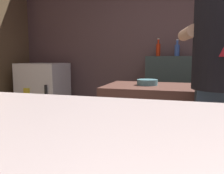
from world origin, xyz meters
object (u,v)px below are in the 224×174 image
(mini_fridge, at_px, (44,98))
(bottle_soy, at_px, (158,49))
(mixing_bowl, at_px, (147,82))
(bottle_olive_oil, at_px, (177,50))
(bartender, at_px, (221,80))

(mini_fridge, height_order, bottle_soy, bottle_soy)
(mixing_bowl, distance_m, bottle_olive_oil, 1.34)
(bottle_soy, bearing_deg, mixing_bowl, -88.60)
(mini_fridge, relative_size, bartender, 0.61)
(mixing_bowl, relative_size, bottle_olive_oil, 0.79)
(bartender, xyz_separation_m, bottle_olive_oil, (-0.29, 1.75, 0.24))
(bottle_olive_oil, bearing_deg, mixing_bowl, -99.56)
(bottle_soy, bearing_deg, mini_fridge, -172.12)
(bartender, bearing_deg, bottle_olive_oil, -0.65)
(bartender, relative_size, bottle_soy, 7.22)
(mini_fridge, bearing_deg, bottle_soy, 7.88)
(bartender, bearing_deg, mixing_bowl, 37.25)
(mini_fridge, relative_size, bottle_olive_oil, 4.72)
(mixing_bowl, xyz_separation_m, bottle_olive_oil, (0.22, 1.28, 0.32))
(bartender, xyz_separation_m, mixing_bowl, (-0.51, 0.47, -0.07))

